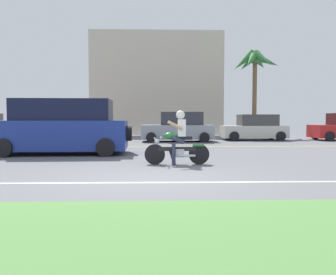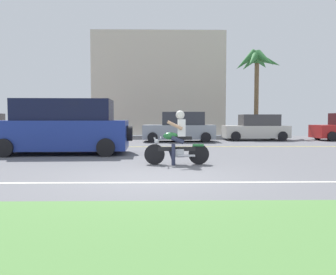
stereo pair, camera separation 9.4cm
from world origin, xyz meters
name	(u,v)px [view 1 (the left image)]	position (x,y,z in m)	size (l,w,h in m)	color
ground	(155,162)	(0.00, 3.00, -0.02)	(56.00, 30.00, 0.04)	slate
grass_median	(148,251)	(0.00, -4.10, 0.03)	(56.00, 3.80, 0.06)	#548442
lane_line_near	(153,183)	(0.00, -0.43, 0.00)	(50.40, 0.12, 0.01)	silver
lane_line_far	(156,147)	(0.00, 8.30, 0.00)	(50.40, 0.12, 0.01)	yellow
motorcyclist	(178,142)	(0.65, 2.31, 0.66)	(1.86, 0.61, 1.56)	black
suv_nearby	(63,128)	(-3.45, 5.25, 0.98)	(5.03, 2.31, 2.03)	navy
parked_car_1	(77,128)	(-4.39, 11.45, 0.77)	(3.98, 2.26, 1.66)	#AD1E1E
parked_car_2	(179,128)	(1.25, 11.84, 0.78)	(4.06, 1.96, 1.68)	#8C939E
parked_car_3	(255,128)	(5.94, 12.95, 0.72)	(3.83, 1.89, 1.55)	beige
palm_tree_0	(255,64)	(6.89, 16.32, 5.08)	(3.41, 3.36, 6.13)	brown
motorcyclist_distant	(59,134)	(-4.75, 9.21, 0.57)	(0.58, 1.59, 1.35)	black
building_far	(157,85)	(-0.01, 21.00, 4.07)	(10.49, 4.00, 8.13)	beige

